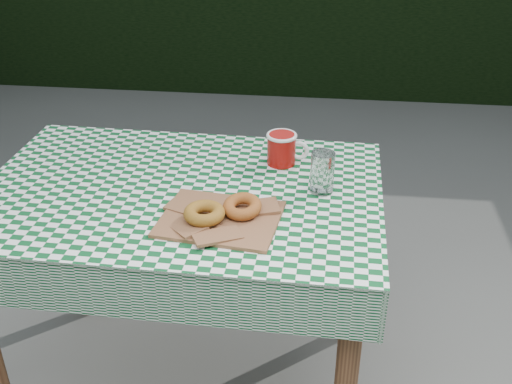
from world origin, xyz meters
The scene contains 7 objects.
table centered at (-0.09, 0.11, 0.38)m, with size 1.10×0.73×0.75m, color #54301C.
tablecloth centered at (-0.09, 0.11, 0.75)m, with size 1.12×0.75×0.01m, color #0B4820.
paper_bag centered at (0.05, -0.04, 0.76)m, with size 0.30×0.24×0.02m, color brown.
bagel_front centered at (0.02, -0.06, 0.79)m, with size 0.11×0.11×0.03m, color olive.
bagel_back centered at (0.11, -0.02, 0.79)m, with size 0.10×0.10×0.03m, color #9B5620.
coffee_mug centered at (0.18, 0.30, 0.80)m, with size 0.17×0.17×0.10m, color #990E09, non-canonical shape.
drinking_glass centered at (0.31, 0.14, 0.81)m, with size 0.07×0.07×0.12m, color silver.
Camera 1 is at (0.30, -1.37, 1.60)m, focal length 43.46 mm.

